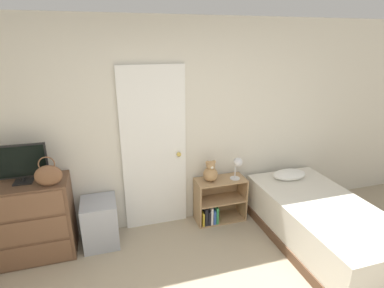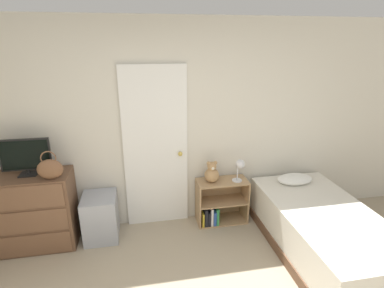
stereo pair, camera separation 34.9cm
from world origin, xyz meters
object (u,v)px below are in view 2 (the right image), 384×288
tv (25,156)px  teddy_bear (212,173)px  desk_lamp (240,166)px  handbag (50,169)px  dresser (36,211)px  bookshelf (218,205)px  bed (323,231)px  storage_bin (101,217)px

tv → teddy_bear: size_ratio=1.85×
tv → desk_lamp: bearing=0.1°
handbag → teddy_bear: bearing=6.8°
dresser → teddy_bear: (2.08, 0.08, 0.26)m
teddy_bear → desk_lamp: bearing=-7.5°
desk_lamp → tv: bearing=-179.9°
bookshelf → teddy_bear: bearing=-175.1°
tv → teddy_bear: tv is taller
handbag → bookshelf: size_ratio=0.49×
teddy_bear → bed: size_ratio=0.15×
dresser → desk_lamp: size_ratio=3.02×
storage_bin → teddy_bear: bearing=2.6°
tv → handbag: 0.33m
storage_bin → desk_lamp: size_ratio=1.87×
desk_lamp → bed: 1.18m
handbag → bed: (2.89, -0.58, -0.74)m
dresser → bed: bearing=-12.9°
desk_lamp → bookshelf: bearing=168.1°
teddy_bear → desk_lamp: 0.36m
handbag → desk_lamp: (2.15, 0.17, -0.21)m
teddy_bear → bed: 1.42m
bookshelf → handbag: bearing=-173.3°
storage_bin → desk_lamp: bearing=0.6°
bed → storage_bin: bearing=163.3°
dresser → storage_bin: (0.70, 0.01, -0.17)m
bookshelf → dresser: bearing=-177.8°
handbag → bookshelf: (1.90, 0.22, -0.76)m
teddy_bear → desk_lamp: (0.35, -0.05, 0.09)m
storage_bin → bed: bearing=-16.7°
storage_bin → bed: bed is taller
handbag → desk_lamp: 2.17m
dresser → bookshelf: (2.17, 0.08, -0.20)m
desk_lamp → storage_bin: bearing=-179.4°
teddy_bear → bed: bearing=-36.5°
storage_bin → bookshelf: bookshelf is taller
bookshelf → desk_lamp: desk_lamp is taller
tv → teddy_bear: 2.12m
dresser → bed: (3.16, -0.72, -0.18)m
handbag → teddy_bear: (1.81, 0.22, -0.30)m
tv → bed: 3.36m
dresser → handbag: handbag is taller
dresser → bookshelf: bearing=2.2°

